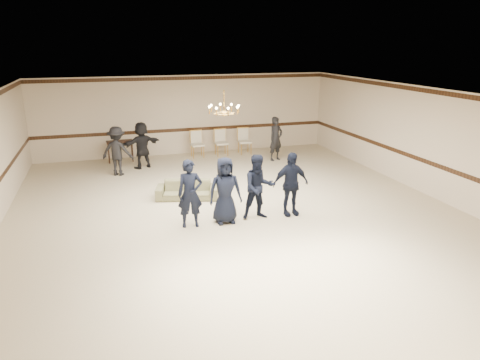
# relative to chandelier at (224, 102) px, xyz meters

# --- Properties ---
(room) EXTENTS (12.01, 14.01, 3.21)m
(room) POSITION_rel_chandelier_xyz_m (0.00, -1.00, -1.28)
(room) COLOR beige
(room) RESTS_ON ground
(chair_rail) EXTENTS (12.00, 0.02, 0.14)m
(chair_rail) POSITION_rel_chandelier_xyz_m (0.00, 5.99, -1.88)
(chair_rail) COLOR #371F10
(chair_rail) RESTS_ON wall_back
(crown_molding) EXTENTS (12.00, 0.02, 0.14)m
(crown_molding) POSITION_rel_chandelier_xyz_m (0.00, 5.99, 0.21)
(crown_molding) COLOR #371F10
(crown_molding) RESTS_ON wall_back
(chandelier) EXTENTS (0.94, 0.94, 0.89)m
(chandelier) POSITION_rel_chandelier_xyz_m (0.00, 0.00, 0.00)
(chandelier) COLOR gold
(chandelier) RESTS_ON ceiling
(boy_a) EXTENTS (0.66, 0.46, 1.72)m
(boy_a) POSITION_rel_chandelier_xyz_m (-1.35, -1.67, -2.01)
(boy_a) COLOR black
(boy_a) RESTS_ON floor
(boy_b) EXTENTS (0.85, 0.56, 1.72)m
(boy_b) POSITION_rel_chandelier_xyz_m (-0.45, -1.67, -2.01)
(boy_b) COLOR black
(boy_b) RESTS_ON floor
(boy_c) EXTENTS (0.87, 0.69, 1.72)m
(boy_c) POSITION_rel_chandelier_xyz_m (0.45, -1.67, -2.01)
(boy_c) COLOR black
(boy_c) RESTS_ON floor
(boy_d) EXTENTS (1.02, 0.45, 1.72)m
(boy_d) POSITION_rel_chandelier_xyz_m (1.35, -1.67, -2.01)
(boy_d) COLOR black
(boy_d) RESTS_ON floor
(settee) EXTENTS (1.93, 1.16, 0.53)m
(settee) POSITION_rel_chandelier_xyz_m (-1.05, 0.42, -2.61)
(settee) COLOR #7B7952
(settee) RESTS_ON floor
(adult_left) EXTENTS (1.27, 1.04, 1.71)m
(adult_left) POSITION_rel_chandelier_xyz_m (-2.89, 3.54, -2.02)
(adult_left) COLOR black
(adult_left) RESTS_ON floor
(adult_mid) EXTENTS (1.66, 1.08, 1.71)m
(adult_mid) POSITION_rel_chandelier_xyz_m (-1.99, 4.24, -2.02)
(adult_mid) COLOR black
(adult_mid) RESTS_ON floor
(adult_right) EXTENTS (0.73, 0.61, 1.71)m
(adult_right) POSITION_rel_chandelier_xyz_m (3.11, 3.84, -2.02)
(adult_right) COLOR black
(adult_right) RESTS_ON floor
(banquet_chair_left) EXTENTS (0.55, 0.55, 1.04)m
(banquet_chair_left) POSITION_rel_chandelier_xyz_m (0.27, 5.20, -2.35)
(banquet_chair_left) COLOR beige
(banquet_chair_left) RESTS_ON floor
(banquet_chair_mid) EXTENTS (0.51, 0.51, 1.04)m
(banquet_chair_mid) POSITION_rel_chandelier_xyz_m (1.27, 5.20, -2.35)
(banquet_chair_mid) COLOR beige
(banquet_chair_mid) RESTS_ON floor
(banquet_chair_right) EXTENTS (0.53, 0.53, 1.04)m
(banquet_chair_right) POSITION_rel_chandelier_xyz_m (2.27, 5.20, -2.35)
(banquet_chair_right) COLOR beige
(banquet_chair_right) RESTS_ON floor
(console_table) EXTENTS (1.01, 0.48, 0.83)m
(console_table) POSITION_rel_chandelier_xyz_m (-2.73, 5.40, -2.46)
(console_table) COLOR black
(console_table) RESTS_ON floor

